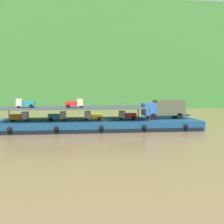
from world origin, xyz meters
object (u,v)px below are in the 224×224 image
at_px(mini_truck_lower_stern, 20,116).
at_px(mini_truck_lower_aft, 58,116).
at_px(cargo_barge, 99,124).
at_px(covered_lorry, 164,108).
at_px(mini_truck_lower_fore, 127,115).
at_px(mini_truck_upper_stern, 25,103).
at_px(mini_truck_upper_mid, 75,103).
at_px(mini_truck_lower_mid, 93,116).

height_order(mini_truck_lower_stern, mini_truck_lower_aft, same).
bearing_deg(cargo_barge, covered_lorry, 0.73).
bearing_deg(mini_truck_lower_stern, mini_truck_lower_fore, 0.28).
distance_m(covered_lorry, mini_truck_lower_aft, 17.24).
bearing_deg(mini_truck_lower_stern, covered_lorry, 0.95).
distance_m(mini_truck_lower_aft, mini_truck_lower_fore, 10.98).
distance_m(covered_lorry, mini_truck_upper_stern, 22.10).
relative_size(cargo_barge, mini_truck_lower_stern, 11.47).
height_order(covered_lorry, mini_truck_upper_mid, mini_truck_upper_mid).
height_order(mini_truck_lower_aft, mini_truck_upper_mid, mini_truck_upper_mid).
xyz_separation_m(cargo_barge, covered_lorry, (10.74, 0.14, 2.44)).
xyz_separation_m(cargo_barge, mini_truck_upper_stern, (-11.34, -0.00, 3.44)).
bearing_deg(covered_lorry, mini_truck_lower_mid, -178.06).
distance_m(cargo_barge, mini_truck_lower_fore, 4.74).
height_order(mini_truck_upper_stern, mini_truck_upper_mid, same).
height_order(covered_lorry, mini_truck_lower_mid, covered_lorry).
relative_size(cargo_barge, mini_truck_upper_stern, 11.29).
distance_m(mini_truck_lower_stern, mini_truck_lower_fore, 16.69).
xyz_separation_m(mini_truck_lower_mid, mini_truck_lower_fore, (5.50, 0.10, 0.00)).
xyz_separation_m(cargo_barge, mini_truck_lower_mid, (-0.98, -0.26, 1.44)).
xyz_separation_m(covered_lorry, mini_truck_lower_stern, (-22.91, -0.38, -1.00)).
height_order(covered_lorry, mini_truck_upper_stern, mini_truck_upper_stern).
xyz_separation_m(cargo_barge, mini_truck_lower_fore, (4.52, -0.16, 1.44)).
relative_size(covered_lorry, mini_truck_lower_stern, 2.89).
height_order(mini_truck_lower_mid, mini_truck_upper_stern, mini_truck_upper_stern).
distance_m(mini_truck_lower_mid, mini_truck_lower_fore, 5.50).
relative_size(mini_truck_lower_mid, mini_truck_upper_mid, 1.00).
bearing_deg(mini_truck_upper_mid, covered_lorry, 3.53).
bearing_deg(covered_lorry, mini_truck_lower_stern, -179.05).
distance_m(cargo_barge, mini_truck_lower_mid, 1.76).
relative_size(cargo_barge, mini_truck_lower_fore, 11.47).
distance_m(mini_truck_lower_fore, mini_truck_upper_mid, 8.57).
xyz_separation_m(mini_truck_lower_fore, mini_truck_upper_stern, (-15.86, 0.16, 2.00)).
height_order(mini_truck_lower_mid, mini_truck_upper_mid, mini_truck_upper_mid).
relative_size(mini_truck_lower_aft, mini_truck_upper_mid, 0.99).
bearing_deg(mini_truck_lower_aft, cargo_barge, 2.34).
bearing_deg(mini_truck_lower_stern, cargo_barge, 1.15).
xyz_separation_m(mini_truck_lower_stern, mini_truck_lower_aft, (5.71, -0.02, 0.00)).
height_order(mini_truck_lower_mid, mini_truck_lower_fore, same).
distance_m(mini_truck_lower_stern, mini_truck_lower_aft, 5.71).
xyz_separation_m(mini_truck_lower_aft, mini_truck_upper_stern, (-4.88, 0.26, 2.00)).
distance_m(mini_truck_lower_aft, mini_truck_upper_mid, 3.37).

